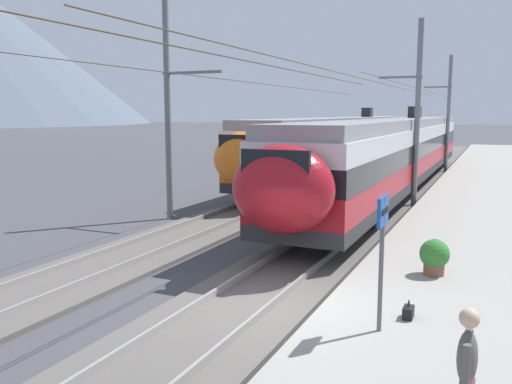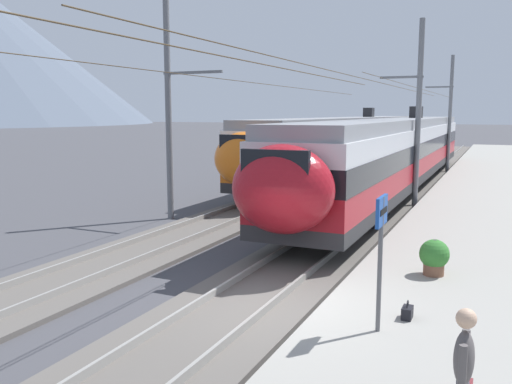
{
  "view_description": "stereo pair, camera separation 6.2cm",
  "coord_description": "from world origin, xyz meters",
  "px_view_note": "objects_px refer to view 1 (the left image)",
  "views": [
    {
      "loc": [
        -9.86,
        -3.92,
        4.16
      ],
      "look_at": [
        3.66,
        2.19,
        1.97
      ],
      "focal_mm": 37.71,
      "sensor_mm": 36.0,
      "label": 1
    },
    {
      "loc": [
        -9.84,
        -3.98,
        4.16
      ],
      "look_at": [
        3.66,
        2.19,
        1.97
      ],
      "focal_mm": 37.71,
      "sensor_mm": 36.0,
      "label": 2
    }
  ],
  "objects_px": {
    "train_near_platform": "(398,150)",
    "platform_sign": "(382,233)",
    "passenger_walking": "(466,374)",
    "catenary_mast_east": "(447,113)",
    "catenary_mast_mid": "(415,112)",
    "handbag_near_sign": "(408,312)",
    "train_far_track": "(348,141)",
    "potted_plant_platform_edge": "(434,255)",
    "catenary_mast_far_side": "(171,108)"
  },
  "relations": [
    {
      "from": "train_near_platform",
      "to": "platform_sign",
      "type": "xyz_separation_m",
      "value": [
        -19.91,
        -3.13,
        -0.1
      ]
    },
    {
      "from": "train_near_platform",
      "to": "passenger_walking",
      "type": "height_order",
      "value": "train_near_platform"
    },
    {
      "from": "passenger_walking",
      "to": "train_near_platform",
      "type": "bearing_deg",
      "value": 11.5
    },
    {
      "from": "train_near_platform",
      "to": "catenary_mast_east",
      "type": "bearing_deg",
      "value": -7.91
    },
    {
      "from": "catenary_mast_mid",
      "to": "catenary_mast_east",
      "type": "distance_m",
      "value": 15.16
    },
    {
      "from": "catenary_mast_east",
      "to": "passenger_walking",
      "type": "distance_m",
      "value": 33.72
    },
    {
      "from": "passenger_walking",
      "to": "handbag_near_sign",
      "type": "height_order",
      "value": "passenger_walking"
    },
    {
      "from": "catenary_mast_east",
      "to": "train_near_platform",
      "type": "bearing_deg",
      "value": 172.09
    },
    {
      "from": "train_far_track",
      "to": "catenary_mast_mid",
      "type": "distance_m",
      "value": 13.81
    },
    {
      "from": "catenary_mast_mid",
      "to": "potted_plant_platform_edge",
      "type": "relative_size",
      "value": 44.95
    },
    {
      "from": "train_far_track",
      "to": "catenary_mast_east",
      "type": "height_order",
      "value": "catenary_mast_east"
    },
    {
      "from": "train_far_track",
      "to": "catenary_mast_far_side",
      "type": "relative_size",
      "value": 0.91
    },
    {
      "from": "catenary_mast_far_side",
      "to": "platform_sign",
      "type": "relative_size",
      "value": 16.08
    },
    {
      "from": "catenary_mast_east",
      "to": "passenger_walking",
      "type": "xyz_separation_m",
      "value": [
        -33.45,
        -3.21,
        -2.82
      ]
    },
    {
      "from": "train_near_platform",
      "to": "handbag_near_sign",
      "type": "xyz_separation_m",
      "value": [
        -19.11,
        -3.5,
        -1.72
      ]
    },
    {
      "from": "train_far_track",
      "to": "platform_sign",
      "type": "height_order",
      "value": "train_far_track"
    },
    {
      "from": "handbag_near_sign",
      "to": "train_far_track",
      "type": "bearing_deg",
      "value": 17.01
    },
    {
      "from": "train_far_track",
      "to": "catenary_mast_mid",
      "type": "bearing_deg",
      "value": -153.44
    },
    {
      "from": "train_far_track",
      "to": "potted_plant_platform_edge",
      "type": "xyz_separation_m",
      "value": [
        -23.66,
        -8.28,
        -1.37
      ]
    },
    {
      "from": "train_near_platform",
      "to": "potted_plant_platform_edge",
      "type": "xyz_separation_m",
      "value": [
        -16.1,
        -3.63,
        -1.37
      ]
    },
    {
      "from": "catenary_mast_mid",
      "to": "train_far_track",
      "type": "bearing_deg",
      "value": 26.56
    },
    {
      "from": "handbag_near_sign",
      "to": "platform_sign",
      "type": "bearing_deg",
      "value": 154.87
    },
    {
      "from": "train_near_platform",
      "to": "train_far_track",
      "type": "xyz_separation_m",
      "value": [
        7.56,
        4.65,
        0.0
      ]
    },
    {
      "from": "train_far_track",
      "to": "passenger_walking",
      "type": "bearing_deg",
      "value": -163.01
    },
    {
      "from": "catenary_mast_far_side",
      "to": "handbag_near_sign",
      "type": "bearing_deg",
      "value": -127.52
    },
    {
      "from": "train_near_platform",
      "to": "catenary_mast_far_side",
      "type": "height_order",
      "value": "catenary_mast_far_side"
    },
    {
      "from": "catenary_mast_mid",
      "to": "platform_sign",
      "type": "distance_m",
      "value": 15.47
    },
    {
      "from": "platform_sign",
      "to": "potted_plant_platform_edge",
      "type": "distance_m",
      "value": 4.05
    },
    {
      "from": "catenary_mast_east",
      "to": "passenger_walking",
      "type": "bearing_deg",
      "value": -174.52
    },
    {
      "from": "handbag_near_sign",
      "to": "potted_plant_platform_edge",
      "type": "bearing_deg",
      "value": -2.38
    },
    {
      "from": "catenary_mast_east",
      "to": "handbag_near_sign",
      "type": "relative_size",
      "value": 108.45
    },
    {
      "from": "train_near_platform",
      "to": "train_far_track",
      "type": "bearing_deg",
      "value": 31.62
    },
    {
      "from": "platform_sign",
      "to": "handbag_near_sign",
      "type": "bearing_deg",
      "value": -25.13
    },
    {
      "from": "train_near_platform",
      "to": "passenger_walking",
      "type": "distance_m",
      "value": 23.44
    },
    {
      "from": "catenary_mast_east",
      "to": "catenary_mast_far_side",
      "type": "relative_size",
      "value": 1.0
    },
    {
      "from": "catenary_mast_far_side",
      "to": "handbag_near_sign",
      "type": "xyz_separation_m",
      "value": [
        -7.86,
        -10.23,
        -3.81
      ]
    },
    {
      "from": "train_far_track",
      "to": "platform_sign",
      "type": "bearing_deg",
      "value": -164.18
    },
    {
      "from": "train_far_track",
      "to": "potted_plant_platform_edge",
      "type": "relative_size",
      "value": 40.91
    },
    {
      "from": "platform_sign",
      "to": "train_far_track",
      "type": "bearing_deg",
      "value": 15.82
    },
    {
      "from": "train_near_platform",
      "to": "catenary_mast_east",
      "type": "distance_m",
      "value": 10.77
    },
    {
      "from": "handbag_near_sign",
      "to": "catenary_mast_far_side",
      "type": "bearing_deg",
      "value": 52.48
    },
    {
      "from": "train_far_track",
      "to": "platform_sign",
      "type": "distance_m",
      "value": 28.55
    },
    {
      "from": "platform_sign",
      "to": "passenger_walking",
      "type": "height_order",
      "value": "platform_sign"
    },
    {
      "from": "catenary_mast_far_side",
      "to": "potted_plant_platform_edge",
      "type": "relative_size",
      "value": 44.95
    },
    {
      "from": "catenary_mast_mid",
      "to": "potted_plant_platform_edge",
      "type": "distance_m",
      "value": 12.09
    },
    {
      "from": "train_near_platform",
      "to": "potted_plant_platform_edge",
      "type": "relative_size",
      "value": 40.82
    },
    {
      "from": "train_near_platform",
      "to": "catenary_mast_mid",
      "type": "bearing_deg",
      "value": -162.64
    },
    {
      "from": "catenary_mast_far_side",
      "to": "handbag_near_sign",
      "type": "relative_size",
      "value": 108.45
    },
    {
      "from": "catenary_mast_mid",
      "to": "potted_plant_platform_edge",
      "type": "xyz_separation_m",
      "value": [
        -11.43,
        -2.17,
        -3.31
      ]
    },
    {
      "from": "catenary_mast_east",
      "to": "platform_sign",
      "type": "relative_size",
      "value": 16.08
    }
  ]
}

